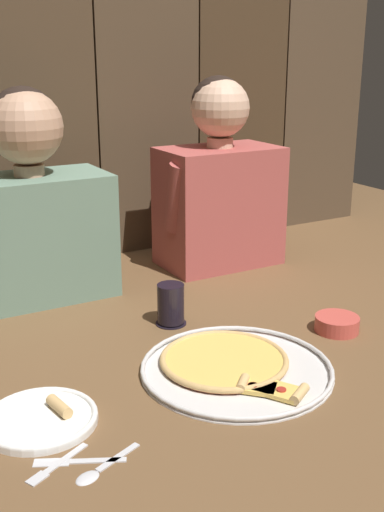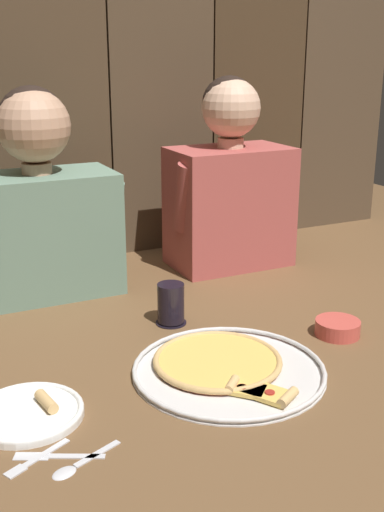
{
  "view_description": "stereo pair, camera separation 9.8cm",
  "coord_description": "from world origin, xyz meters",
  "px_view_note": "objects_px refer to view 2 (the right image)",
  "views": [
    {
      "loc": [
        -0.74,
        -1.18,
        0.66
      ],
      "look_at": [
        -0.02,
        0.1,
        0.18
      ],
      "focal_mm": 44.45,
      "sensor_mm": 36.0,
      "label": 1
    },
    {
      "loc": [
        -0.65,
        -1.22,
        0.66
      ],
      "look_at": [
        -0.02,
        0.1,
        0.18
      ],
      "focal_mm": 44.45,
      "sensor_mm": 36.0,
      "label": 2
    }
  ],
  "objects_px": {
    "diner_left": "(40,204)",
    "dinner_plate": "(28,412)",
    "pizza_tray": "(225,367)",
    "drinking_glass": "(171,304)",
    "dipping_bowl": "(338,327)",
    "diner_right": "(230,184)"
  },
  "relations": [
    {
      "from": "dipping_bowl",
      "to": "drinking_glass",
      "type": "bearing_deg",
      "value": 144.57
    },
    {
      "from": "dinner_plate",
      "to": "drinking_glass",
      "type": "bearing_deg",
      "value": 33.73
    },
    {
      "from": "pizza_tray",
      "to": "drinking_glass",
      "type": "distance_m",
      "value": 0.28
    },
    {
      "from": "pizza_tray",
      "to": "dipping_bowl",
      "type": "relative_size",
      "value": 3.82
    },
    {
      "from": "diner_left",
      "to": "pizza_tray",
      "type": "bearing_deg",
      "value": -69.44
    },
    {
      "from": "dinner_plate",
      "to": "dipping_bowl",
      "type": "relative_size",
      "value": 1.95
    },
    {
      "from": "diner_left",
      "to": "dipping_bowl",
      "type": "bearing_deg",
      "value": -46.19
    },
    {
      "from": "dinner_plate",
      "to": "diner_left",
      "type": "height_order",
      "value": "diner_left"
    },
    {
      "from": "dipping_bowl",
      "to": "diner_left",
      "type": "distance_m",
      "value": 0.85
    },
    {
      "from": "diner_left",
      "to": "diner_right",
      "type": "bearing_deg",
      "value": -0.08
    },
    {
      "from": "pizza_tray",
      "to": "dinner_plate",
      "type": "relative_size",
      "value": 1.95
    },
    {
      "from": "pizza_tray",
      "to": "diner_left",
      "type": "distance_m",
      "value": 0.72
    },
    {
      "from": "pizza_tray",
      "to": "dinner_plate",
      "type": "height_order",
      "value": "dinner_plate"
    },
    {
      "from": "diner_left",
      "to": "diner_right",
      "type": "distance_m",
      "value": 0.59
    },
    {
      "from": "dinner_plate",
      "to": "diner_left",
      "type": "bearing_deg",
      "value": 73.87
    },
    {
      "from": "dinner_plate",
      "to": "diner_right",
      "type": "distance_m",
      "value": 1.03
    },
    {
      "from": "dinner_plate",
      "to": "diner_right",
      "type": "height_order",
      "value": "diner_right"
    },
    {
      "from": "pizza_tray",
      "to": "dinner_plate",
      "type": "xyz_separation_m",
      "value": [
        -0.42,
        0.0,
        -0.0
      ]
    },
    {
      "from": "diner_right",
      "to": "pizza_tray",
      "type": "bearing_deg",
      "value": -119.34
    },
    {
      "from": "dipping_bowl",
      "to": "diner_left",
      "type": "bearing_deg",
      "value": 133.81
    },
    {
      "from": "diner_left",
      "to": "dinner_plate",
      "type": "bearing_deg",
      "value": -106.13
    },
    {
      "from": "drinking_glass",
      "to": "diner_left",
      "type": "height_order",
      "value": "diner_left"
    }
  ]
}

